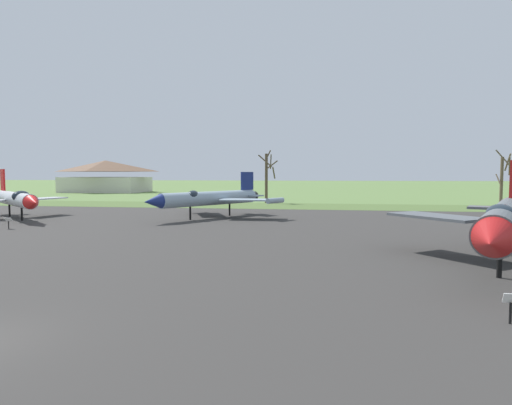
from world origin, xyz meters
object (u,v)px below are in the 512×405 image
(jet_fighter_front_left, at_px, (505,219))
(info_placard_front_left, at_px, (511,306))
(info_placard_rear_left, at_px, (8,222))
(jet_fighter_rear_center, at_px, (210,198))
(jet_fighter_rear_left, at_px, (16,199))
(visitor_building, at_px, (106,176))

(jet_fighter_front_left, distance_m, info_placard_front_left, 9.62)
(info_placard_rear_left, bearing_deg, jet_fighter_rear_center, 38.57)
(jet_fighter_front_left, xyz_separation_m, jet_fighter_rear_center, (-20.93, 20.90, -0.27))
(jet_fighter_rear_left, bearing_deg, jet_fighter_front_left, -22.42)
(info_placard_front_left, xyz_separation_m, info_placard_rear_left, (-32.26, 18.21, 0.05))
(jet_fighter_front_left, relative_size, visitor_building, 0.75)
(info_placard_front_left, xyz_separation_m, jet_fighter_rear_left, (-37.41, 25.64, 1.53))
(jet_fighter_front_left, relative_size, info_placard_front_left, 15.80)
(jet_fighter_front_left, distance_m, jet_fighter_rear_center, 29.58)
(jet_fighter_rear_center, distance_m, info_placard_rear_left, 18.63)
(jet_fighter_front_left, distance_m, visitor_building, 104.62)
(jet_fighter_rear_center, height_order, visitor_building, visitor_building)
(visitor_building, bearing_deg, jet_fighter_front_left, -51.14)
(info_placard_rear_left, bearing_deg, info_placard_front_left, -29.44)
(info_placard_front_left, bearing_deg, visitor_building, 124.65)
(jet_fighter_rear_left, bearing_deg, info_placard_front_left, -34.43)
(jet_fighter_front_left, bearing_deg, jet_fighter_rear_center, 135.04)
(info_placard_front_left, height_order, jet_fighter_rear_left, jet_fighter_rear_left)
(jet_fighter_rear_center, bearing_deg, jet_fighter_front_left, -44.96)
(jet_fighter_rear_left, bearing_deg, jet_fighter_rear_center, 11.92)
(info_placard_front_left, relative_size, jet_fighter_rear_center, 0.07)
(info_placard_front_left, height_order, visitor_building, visitor_building)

